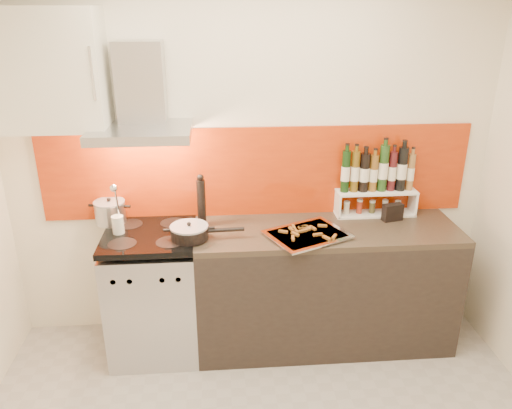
{
  "coord_description": "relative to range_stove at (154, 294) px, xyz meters",
  "views": [
    {
      "loc": [
        -0.23,
        -1.94,
        2.32
      ],
      "look_at": [
        0.0,
        0.95,
        1.15
      ],
      "focal_mm": 35.0,
      "sensor_mm": 36.0,
      "label": 1
    }
  ],
  "objects": [
    {
      "name": "back_wall",
      "position": [
        0.7,
        0.3,
        0.86
      ],
      "size": [
        3.4,
        0.02,
        2.6
      ],
      "primitive_type": "cube",
      "color": "silver",
      "rests_on": "ground"
    },
    {
      "name": "backsplash",
      "position": [
        0.75,
        0.29,
        0.78
      ],
      "size": [
        3.0,
        0.02,
        0.64
      ],
      "primitive_type": "cube",
      "color": "#9A2808",
      "rests_on": "back_wall"
    },
    {
      "name": "range_stove",
      "position": [
        0.0,
        0.0,
        0.0
      ],
      "size": [
        0.6,
        0.6,
        0.91
      ],
      "color": "#B7B7BA",
      "rests_on": "ground"
    },
    {
      "name": "counter",
      "position": [
        1.2,
        0.0,
        0.01
      ],
      "size": [
        1.8,
        0.6,
        0.9
      ],
      "color": "black",
      "rests_on": "ground"
    },
    {
      "name": "range_hood",
      "position": [
        0.0,
        0.14,
        1.3
      ],
      "size": [
        0.62,
        0.5,
        0.61
      ],
      "color": "#B7B7BA",
      "rests_on": "back_wall"
    },
    {
      "name": "upper_cabinet",
      "position": [
        -0.55,
        0.13,
        1.51
      ],
      "size": [
        0.7,
        0.35,
        0.72
      ],
      "primitive_type": "cube",
      "color": "silver",
      "rests_on": "back_wall"
    },
    {
      "name": "stock_pot",
      "position": [
        -0.28,
        0.2,
        0.55
      ],
      "size": [
        0.21,
        0.21,
        0.18
      ],
      "color": "#B7B7BA",
      "rests_on": "range_stove"
    },
    {
      "name": "saute_pan",
      "position": [
        0.28,
        -0.1,
        0.51
      ],
      "size": [
        0.48,
        0.25,
        0.11
      ],
      "color": "black",
      "rests_on": "range_stove"
    },
    {
      "name": "utensil_jar",
      "position": [
        -0.2,
        0.01,
        0.57
      ],
      "size": [
        0.08,
        0.12,
        0.37
      ],
      "color": "silver",
      "rests_on": "range_stove"
    },
    {
      "name": "pepper_mill",
      "position": [
        0.35,
        0.12,
        0.64
      ],
      "size": [
        0.06,
        0.06,
        0.37
      ],
      "color": "black",
      "rests_on": "counter"
    },
    {
      "name": "step_shelf",
      "position": [
        1.59,
        0.21,
        0.71
      ],
      "size": [
        0.57,
        0.16,
        0.52
      ],
      "color": "white",
      "rests_on": "counter"
    },
    {
      "name": "caddy_box",
      "position": [
        1.68,
        0.1,
        0.52
      ],
      "size": [
        0.15,
        0.09,
        0.12
      ],
      "primitive_type": "cube",
      "rotation": [
        0.0,
        0.0,
        0.23
      ],
      "color": "black",
      "rests_on": "counter"
    },
    {
      "name": "baking_tray",
      "position": [
        1.04,
        -0.12,
        0.47
      ],
      "size": [
        0.61,
        0.55,
        0.03
      ],
      "color": "silver",
      "rests_on": "counter"
    }
  ]
}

